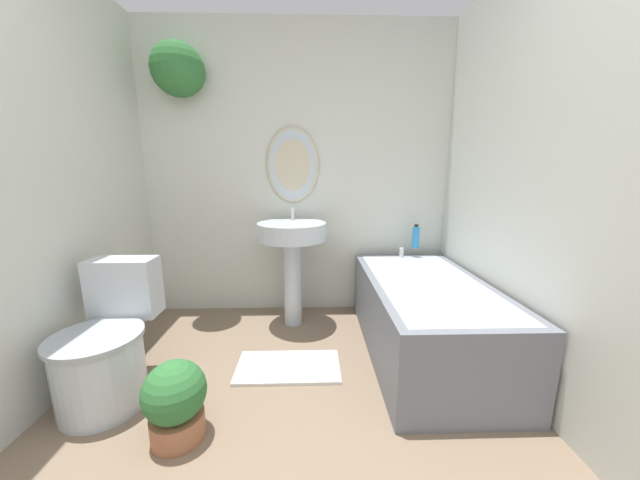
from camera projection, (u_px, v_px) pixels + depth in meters
The scene contains 9 objects.
wall_back at pixel (283, 161), 2.68m from camera, with size 2.65×0.39×2.40m.
wall_left at pixel (16, 175), 1.53m from camera, with size 0.06×2.43×2.40m.
wall_right at pixel (548, 175), 1.60m from camera, with size 0.06×2.43×2.40m.
toilet at pixel (107, 349), 1.71m from camera, with size 0.44×0.60×0.73m.
pedestal_sink at pixel (292, 246), 2.51m from camera, with size 0.53×0.53×0.93m.
bathtub at pixel (424, 315), 2.16m from camera, with size 0.75×1.43×0.59m.
shampoo_bottle at pixel (416, 237), 2.69m from camera, with size 0.06×0.06×0.20m.
potted_plant at pixel (175, 400), 1.46m from camera, with size 0.28×0.28×0.38m.
bath_mat at pixel (288, 367), 2.02m from camera, with size 0.64×0.35×0.02m.
Camera 1 is at (0.11, -0.45, 1.21)m, focal length 18.00 mm.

